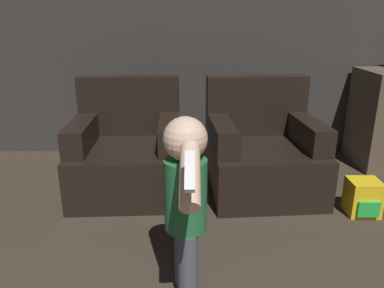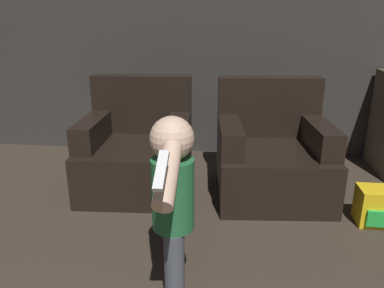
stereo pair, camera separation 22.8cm
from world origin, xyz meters
name	(u,v)px [view 1 (the left image)]	position (x,y,z in m)	size (l,w,h in m)	color
wall_back	(170,21)	(0.00, 4.50, 1.30)	(8.40, 0.05, 2.60)	#33302D
armchair_left	(128,153)	(-0.30, 3.58, 0.30)	(0.87, 0.85, 0.88)	black
armchair_right	(262,153)	(0.76, 3.58, 0.30)	(0.89, 0.88, 0.88)	black
person_toddler	(186,195)	(0.18, 2.36, 0.54)	(0.20, 0.62, 0.92)	#474C56
toy_backpack	(363,198)	(1.41, 3.16, 0.13)	(0.21, 0.22, 0.25)	yellow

